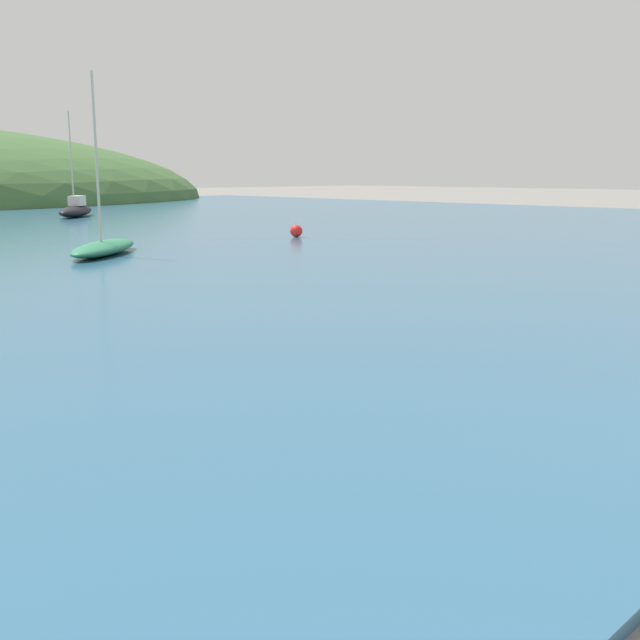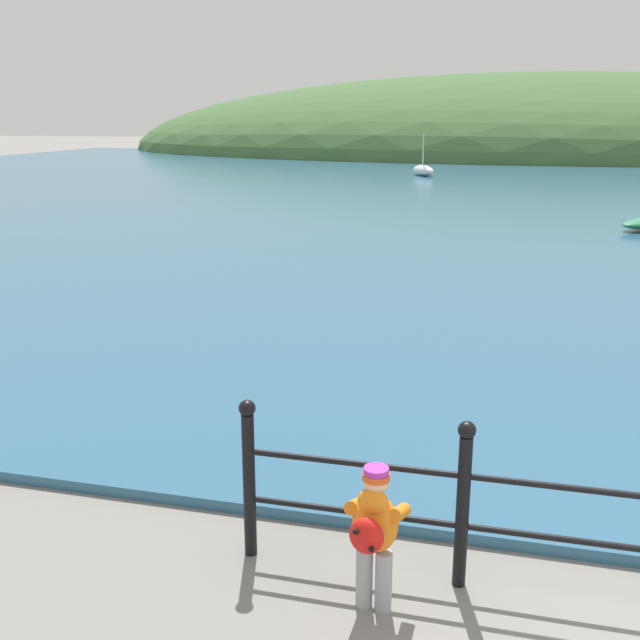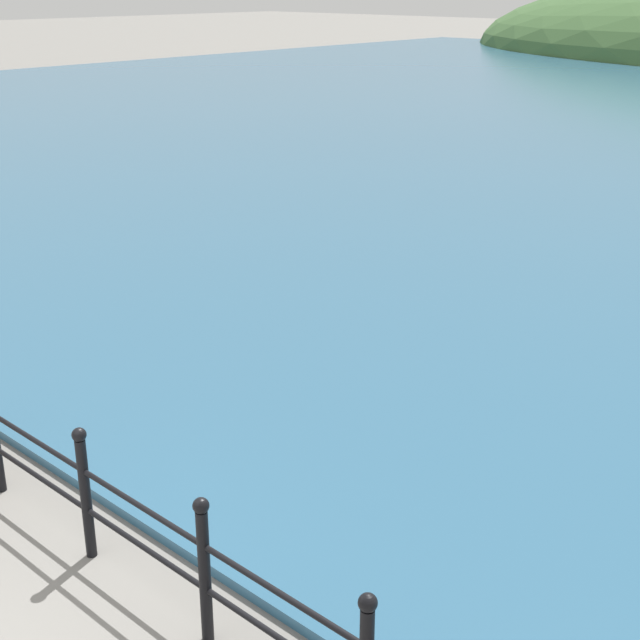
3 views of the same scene
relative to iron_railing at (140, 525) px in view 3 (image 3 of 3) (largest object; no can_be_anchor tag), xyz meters
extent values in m
cylinder|color=black|center=(-0.75, 0.00, -0.09)|extent=(0.09, 0.09, 1.10)
sphere|color=black|center=(-0.75, 0.00, 0.50)|extent=(0.12, 0.12, 0.12)
cylinder|color=black|center=(0.75, 0.00, -0.09)|extent=(0.09, 0.09, 1.10)
sphere|color=black|center=(0.75, 0.00, 0.50)|extent=(0.12, 0.12, 0.12)
sphere|color=black|center=(2.26, 0.00, 0.50)|extent=(0.12, 0.12, 0.12)
cylinder|color=black|center=(0.00, 0.00, 0.18)|extent=(7.55, 0.04, 0.04)
cylinder|color=black|center=(0.00, 0.00, -0.19)|extent=(7.55, 0.04, 0.04)
camera|label=1|loc=(-7.85, -0.82, 1.65)|focal=42.00mm
camera|label=2|loc=(-2.07, -4.58, 2.48)|focal=42.00mm
camera|label=3|loc=(4.97, -3.31, 3.91)|focal=50.00mm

